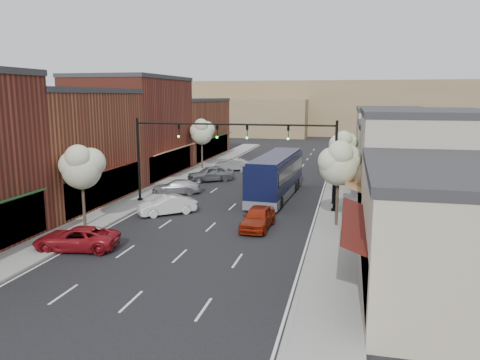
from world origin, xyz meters
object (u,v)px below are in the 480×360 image
Objects in this scene: tree_right_near at (339,162)px; parked_car_c at (177,187)px; red_hatchback at (258,218)px; lamp_post_near at (334,169)px; lamp_post_far at (339,146)px; tree_left_far at (202,131)px; tree_left_near at (82,166)px; parked_car_a at (76,238)px; parked_car_d at (211,173)px; tree_right_far at (343,145)px; signal_mast_left at (165,148)px; signal_mast_right at (304,152)px; coach_bus at (276,175)px; parked_car_e at (232,165)px; parked_car_b at (167,205)px.

parked_car_c is (-14.55, 7.88, -3.82)m from tree_right_near.
lamp_post_near is at bearing 62.75° from red_hatchback.
lamp_post_far is at bearing 91.30° from tree_right_near.
tree_left_far is (-16.60, 22.00, 0.15)m from tree_right_near.
tree_left_near is 1.28× the size of lamp_post_far.
lamp_post_far is 1.02× the size of parked_car_c.
parked_car_d is (1.21, 22.83, 0.15)m from parked_car_a.
tree_right_far is at bearing 103.30° from parked_car_c.
signal_mast_left reaches higher than tree_right_near.
tree_left_far is at bearing 169.18° from parked_car_d.
lamp_post_near is 0.92× the size of parked_car_a.
signal_mast_right is 1.85× the size of lamp_post_far.
tree_left_far is 26.51m from red_hatchback.
lamp_post_near reaches higher than parked_car_a.
tree_right_far reaches higher than coach_bus.
parked_car_c is at bearing 80.19° from tree_left_near.
parked_car_d is (1.21, 6.69, 0.19)m from parked_car_c.
tree_left_far is at bearing -97.56° from parked_car_e.
tree_right_near is at bearing 13.55° from tree_left_near.
lamp_post_far is 16.40m from coach_bus.
tree_right_near is at bearing 47.36° from parked_car_b.
parked_car_e is at bearing 157.36° from parked_car_c.
coach_bus is at bearing 142.27° from parked_car_a.
parked_car_d is at bearing 167.69° from parked_car_a.
tree_left_far is at bearing 90.00° from tree_left_near.
lamp_post_near is 1.02× the size of parked_car_c.
lamp_post_far reaches higher than coach_bus.
parked_car_c is (-14.00, 1.32, -2.37)m from lamp_post_near.
tree_left_far reaches higher than parked_car_e.
parked_car_c is (-14.55, -8.12, -3.36)m from tree_right_far.
signal_mast_right is 7.26m from red_hatchback.
tree_right_near is at bearing -54.08° from coach_bus.
signal_mast_left is 18.14m from tree_left_far.
coach_bus is at bearing -50.65° from tree_left_far.
signal_mast_right reaches higher than parked_car_b.
tree_right_near reaches higher than tree_left_near.
lamp_post_far is at bearing 75.31° from coach_bus.
tree_right_far reaches higher than parked_car_b.
parked_car_b is at bearing -153.58° from lamp_post_near.
tree_right_far is at bearing 50.31° from tree_left_near.
red_hatchback is 1.04× the size of parked_car_b.
lamp_post_near is 9.63m from red_hatchback.
red_hatchback is (-5.16, -1.60, -3.69)m from tree_right_near.
tree_left_far reaches higher than tree_left_near.
lamp_post_far is (16.05, 2.06, -1.60)m from tree_left_far.
parked_car_c is at bearing -14.60° from parked_car_e.
signal_mast_right is 1.88× the size of parked_car_c.
signal_mast_left is at bearing -37.97° from parked_car_d.
parked_car_c is at bearing 98.61° from signal_mast_left.
tree_right_near is 24.11m from lamp_post_far.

